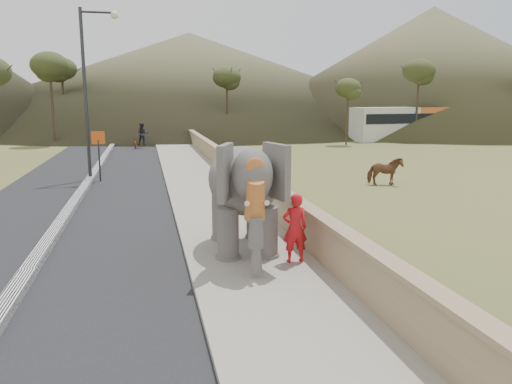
% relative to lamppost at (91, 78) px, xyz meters
% --- Properties ---
extents(ground, '(160.00, 160.00, 0.00)m').
position_rel_lamppost_xyz_m(ground, '(4.69, -14.06, -4.87)').
color(ground, olive).
rests_on(ground, ground).
extents(road, '(7.00, 120.00, 0.03)m').
position_rel_lamppost_xyz_m(road, '(-0.31, -4.06, -4.86)').
color(road, black).
rests_on(road, ground).
extents(median, '(0.35, 120.00, 0.22)m').
position_rel_lamppost_xyz_m(median, '(-0.31, -4.06, -4.76)').
color(median, black).
rests_on(median, ground).
extents(walkway, '(3.00, 120.00, 0.15)m').
position_rel_lamppost_xyz_m(walkway, '(4.69, -4.06, -4.80)').
color(walkway, '#9E9687').
rests_on(walkway, ground).
extents(parapet, '(0.30, 120.00, 1.10)m').
position_rel_lamppost_xyz_m(parapet, '(6.34, -4.06, -4.32)').
color(parapet, tan).
rests_on(parapet, ground).
extents(lamppost, '(1.76, 0.36, 8.00)m').
position_rel_lamppost_xyz_m(lamppost, '(0.00, 0.00, 0.00)').
color(lamppost, '#29292D').
rests_on(lamppost, ground).
extents(signboard, '(0.60, 0.08, 2.40)m').
position_rel_lamppost_xyz_m(signboard, '(0.19, -0.49, -3.23)').
color(signboard, '#2D2D33').
rests_on(signboard, ground).
extents(cow, '(1.63, 0.98, 1.29)m').
position_rel_lamppost_xyz_m(cow, '(12.95, -4.32, -4.23)').
color(cow, brown).
rests_on(cow, ground).
extents(distant_car, '(4.41, 2.22, 1.44)m').
position_rel_lamppost_xyz_m(distant_car, '(25.12, 19.32, -4.15)').
color(distant_car, silver).
rests_on(distant_car, ground).
extents(bus_white, '(11.25, 4.14, 3.10)m').
position_rel_lamppost_xyz_m(bus_white, '(26.67, 18.64, -3.32)').
color(bus_white, silver).
rests_on(bus_white, ground).
extents(bus_orange, '(11.19, 3.52, 3.10)m').
position_rel_lamppost_xyz_m(bus_orange, '(32.87, 19.24, -3.32)').
color(bus_orange, orange).
rests_on(bus_orange, ground).
extents(hill_right, '(56.00, 56.00, 16.00)m').
position_rel_lamppost_xyz_m(hill_right, '(40.69, 37.94, 3.13)').
color(hill_right, brown).
rests_on(hill_right, ground).
extents(hill_far, '(80.00, 80.00, 14.00)m').
position_rel_lamppost_xyz_m(hill_far, '(9.69, 55.94, 2.13)').
color(hill_far, brown).
rests_on(hill_far, ground).
extents(elephant_and_man, '(2.31, 3.89, 2.73)m').
position_rel_lamppost_xyz_m(elephant_and_man, '(4.71, -12.90, -3.37)').
color(elephant_and_man, slate).
rests_on(elephant_and_man, ground).
extents(motorcyclist, '(1.32, 1.83, 2.04)m').
position_rel_lamppost_xyz_m(motorcyclist, '(1.88, 15.69, -4.07)').
color(motorcyclist, maroon).
rests_on(motorcyclist, ground).
extents(trees, '(48.43, 44.19, 8.46)m').
position_rel_lamppost_xyz_m(trees, '(9.06, 16.71, -1.15)').
color(trees, '#473828').
rests_on(trees, ground).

